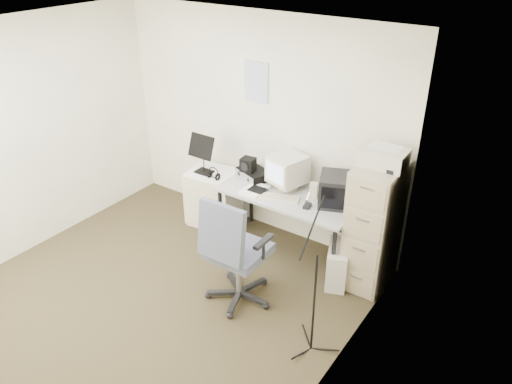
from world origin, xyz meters
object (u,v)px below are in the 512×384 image
Objects in this scene: office_chair at (239,249)px; filing_cabinet at (373,226)px; side_cart at (215,197)px; desk at (288,223)px.

filing_cabinet is at bearing 45.80° from office_chair.
filing_cabinet is 1.13× the size of office_chair.
side_cart is at bearing -179.89° from filing_cabinet.
desk reaches higher than side_cart.
side_cart is at bearing 178.56° from desk.
desk is 1.31× the size of office_chair.
filing_cabinet is at bearing 1.81° from desk.
filing_cabinet reaches higher than desk.
office_chair is 1.66× the size of side_cart.
office_chair is 1.46m from side_cart.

